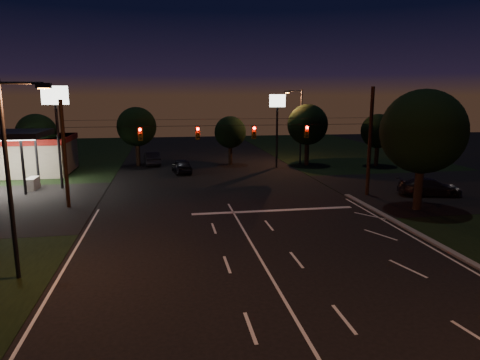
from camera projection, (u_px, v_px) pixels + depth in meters
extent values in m
plane|color=black|center=(272.00, 279.00, 19.68)|extent=(140.00, 140.00, 0.00)
cube|color=black|center=(445.00, 189.00, 38.47)|extent=(20.00, 16.00, 0.02)
cube|color=silver|center=(316.00, 355.00, 13.88)|extent=(0.14, 40.00, 0.01)
cube|color=silver|center=(274.00, 210.00, 31.29)|extent=(12.00, 0.50, 0.01)
cylinder|color=black|center=(367.00, 195.00, 36.18)|extent=(0.30, 0.30, 9.00)
cylinder|color=black|center=(69.00, 207.00, 32.18)|extent=(0.28, 0.28, 8.00)
cylinder|color=black|center=(226.00, 126.00, 33.01)|extent=(24.00, 0.03, 0.03)
cylinder|color=black|center=(226.00, 119.00, 32.91)|extent=(24.00, 0.02, 0.02)
cube|color=#3F3307|center=(140.00, 134.00, 32.04)|extent=(0.32, 0.26, 1.00)
sphere|color=#FF0705|center=(140.00, 130.00, 31.82)|extent=(0.22, 0.22, 0.22)
sphere|color=black|center=(140.00, 134.00, 31.88)|extent=(0.20, 0.20, 0.20)
sphere|color=black|center=(140.00, 139.00, 31.95)|extent=(0.20, 0.20, 0.20)
cube|color=#3F3307|center=(198.00, 133.00, 32.75)|extent=(0.32, 0.26, 1.00)
sphere|color=#FF0705|center=(198.00, 129.00, 32.53)|extent=(0.22, 0.22, 0.22)
sphere|color=black|center=(198.00, 133.00, 32.60)|extent=(0.20, 0.20, 0.20)
sphere|color=black|center=(198.00, 138.00, 32.66)|extent=(0.20, 0.20, 0.20)
cube|color=#3F3307|center=(254.00, 132.00, 33.49)|extent=(0.32, 0.26, 1.00)
sphere|color=#FF0705|center=(254.00, 128.00, 33.27)|extent=(0.22, 0.22, 0.22)
sphere|color=black|center=(254.00, 132.00, 33.33)|extent=(0.20, 0.20, 0.20)
sphere|color=black|center=(254.00, 137.00, 33.39)|extent=(0.20, 0.20, 0.20)
cube|color=#3F3307|center=(306.00, 131.00, 34.20)|extent=(0.32, 0.26, 1.00)
sphere|color=#FF0705|center=(307.00, 127.00, 33.98)|extent=(0.22, 0.22, 0.22)
sphere|color=black|center=(307.00, 132.00, 34.05)|extent=(0.20, 0.20, 0.20)
sphere|color=black|center=(307.00, 136.00, 34.11)|extent=(0.20, 0.20, 0.20)
cube|color=gray|center=(2.00, 155.00, 45.59)|extent=(14.00, 8.00, 4.00)
cube|color=maroon|center=(0.00, 140.00, 45.26)|extent=(14.20, 8.20, 0.60)
cube|color=gray|center=(32.00, 184.00, 38.09)|extent=(0.80, 2.00, 1.10)
cylinder|color=black|center=(23.00, 167.00, 35.80)|extent=(0.24, 0.24, 4.80)
cylinder|color=black|center=(37.00, 160.00, 39.66)|extent=(0.24, 0.24, 4.80)
cylinder|color=black|center=(59.00, 148.00, 37.88)|extent=(0.24, 0.24, 7.50)
cube|color=white|center=(55.00, 95.00, 37.00)|extent=(2.20, 0.30, 1.60)
cylinder|color=black|center=(277.00, 138.00, 49.33)|extent=(0.24, 0.24, 7.00)
cube|color=white|center=(277.00, 101.00, 48.51)|extent=(1.80, 0.30, 1.40)
cylinder|color=black|center=(9.00, 183.00, 18.82)|extent=(0.20, 0.20, 9.00)
cylinder|color=black|center=(21.00, 83.00, 18.14)|extent=(1.80, 0.12, 0.12)
cube|color=black|center=(43.00, 85.00, 18.30)|extent=(0.60, 0.35, 0.22)
cube|color=orange|center=(44.00, 88.00, 18.33)|extent=(0.45, 0.25, 0.04)
cylinder|color=black|center=(301.00, 127.00, 51.65)|extent=(0.20, 0.20, 9.00)
cylinder|color=black|center=(295.00, 91.00, 50.67)|extent=(1.80, 0.12, 0.12)
cube|color=black|center=(287.00, 92.00, 50.54)|extent=(0.60, 0.35, 0.22)
cube|color=orange|center=(287.00, 93.00, 50.56)|extent=(0.45, 0.25, 0.04)
cylinder|color=black|center=(419.00, 183.00, 31.20)|extent=(0.60, 0.60, 4.00)
sphere|color=black|center=(423.00, 131.00, 30.47)|extent=(6.00, 6.00, 6.00)
sphere|color=black|center=(427.00, 133.00, 31.04)|extent=(4.50, 4.50, 4.50)
sphere|color=black|center=(413.00, 133.00, 30.69)|extent=(4.20, 4.20, 4.20)
cylinder|color=black|center=(39.00, 160.00, 45.39)|extent=(0.49, 0.49, 3.00)
sphere|color=black|center=(37.00, 134.00, 44.84)|extent=(4.20, 4.20, 4.20)
sphere|color=black|center=(42.00, 135.00, 45.24)|extent=(3.15, 3.15, 3.15)
sphere|color=black|center=(33.00, 135.00, 44.99)|extent=(2.94, 2.94, 2.94)
cylinder|color=black|center=(138.00, 152.00, 50.90)|extent=(0.52, 0.52, 3.25)
sphere|color=black|center=(137.00, 127.00, 50.30)|extent=(4.60, 4.60, 4.60)
sphere|color=black|center=(141.00, 128.00, 50.74)|extent=(3.45, 3.45, 3.45)
sphere|color=black|center=(133.00, 127.00, 50.47)|extent=(3.22, 3.22, 3.22)
cylinder|color=black|center=(230.00, 153.00, 51.81)|extent=(0.47, 0.47, 2.75)
sphere|color=black|center=(230.00, 132.00, 51.31)|extent=(3.80, 3.80, 3.80)
sphere|color=black|center=(233.00, 133.00, 51.67)|extent=(2.85, 2.85, 2.85)
sphere|color=black|center=(227.00, 133.00, 51.45)|extent=(2.66, 2.66, 2.66)
cylinder|color=black|center=(307.00, 151.00, 51.31)|extent=(0.53, 0.53, 3.40)
sphere|color=black|center=(308.00, 125.00, 50.69)|extent=(4.80, 4.80, 4.80)
sphere|color=black|center=(310.00, 126.00, 51.15)|extent=(3.60, 3.60, 3.60)
sphere|color=black|center=(303.00, 125.00, 50.87)|extent=(3.36, 3.36, 3.36)
cylinder|color=black|center=(377.00, 154.00, 50.76)|extent=(0.48, 0.48, 2.90)
sphere|color=black|center=(378.00, 131.00, 50.23)|extent=(4.00, 4.00, 4.00)
sphere|color=black|center=(380.00, 132.00, 50.61)|extent=(3.00, 3.00, 3.00)
sphere|color=black|center=(374.00, 132.00, 50.37)|extent=(2.80, 2.80, 2.80)
imported|color=black|center=(182.00, 166.00, 46.46)|extent=(2.28, 4.69, 1.54)
imported|color=black|center=(152.00, 158.00, 51.87)|extent=(2.24, 4.96, 1.58)
imported|color=black|center=(430.00, 187.00, 35.81)|extent=(5.46, 3.16, 1.49)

